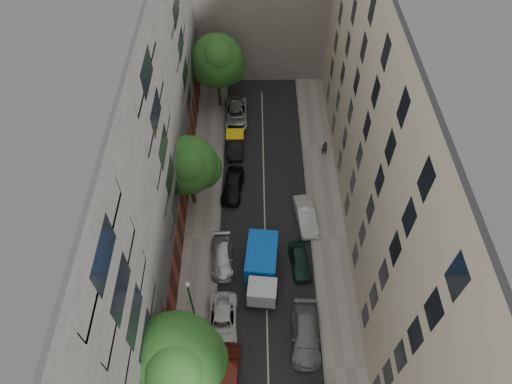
{
  "coord_description": "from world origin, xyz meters",
  "views": [
    {
      "loc": [
        -0.93,
        -21.56,
        33.17
      ],
      "look_at": [
        -0.79,
        0.36,
        6.0
      ],
      "focal_mm": 32.0,
      "sensor_mm": 36.0,
      "label": 1
    }
  ],
  "objects_px": {
    "car_left_1": "(228,372)",
    "lamp_post": "(191,299)",
    "car_left_3": "(222,257)",
    "car_left_4": "(233,185)",
    "car_left_2": "(222,322)",
    "tree_near": "(177,364)",
    "car_left_6": "(236,114)",
    "tree_far": "(218,62)",
    "car_right_3": "(306,216)",
    "tarp_truck": "(262,268)",
    "car_right_1": "(306,334)",
    "car_left_5": "(235,142)",
    "pedestrian": "(325,148)",
    "car_right_2": "(300,261)",
    "tree_mid": "(189,167)"
  },
  "relations": [
    {
      "from": "lamp_post",
      "to": "car_left_2",
      "type": "bearing_deg",
      "value": -9.18
    },
    {
      "from": "car_left_4",
      "to": "car_left_5",
      "type": "distance_m",
      "value": 5.6
    },
    {
      "from": "tarp_truck",
      "to": "tree_mid",
      "type": "distance_m",
      "value": 10.25
    },
    {
      "from": "tarp_truck",
      "to": "pedestrian",
      "type": "xyz_separation_m",
      "value": [
        6.4,
        13.61,
        -0.5
      ]
    },
    {
      "from": "car_left_3",
      "to": "car_left_5",
      "type": "height_order",
      "value": "car_left_5"
    },
    {
      "from": "tarp_truck",
      "to": "car_left_3",
      "type": "height_order",
      "value": "tarp_truck"
    },
    {
      "from": "car_left_3",
      "to": "tree_mid",
      "type": "xyz_separation_m",
      "value": [
        -2.7,
        6.09,
        4.37
      ]
    },
    {
      "from": "car_right_1",
      "to": "car_right_3",
      "type": "xyz_separation_m",
      "value": [
        0.8,
        10.67,
        -0.01
      ]
    },
    {
      "from": "car_left_5",
      "to": "car_right_2",
      "type": "distance_m",
      "value": 14.71
    },
    {
      "from": "car_right_2",
      "to": "tree_near",
      "type": "xyz_separation_m",
      "value": [
        -8.3,
        -10.02,
        5.44
      ]
    },
    {
      "from": "tree_mid",
      "to": "car_left_2",
      "type": "bearing_deg",
      "value": -75.78
    },
    {
      "from": "car_left_6",
      "to": "tree_near",
      "type": "relative_size",
      "value": 0.58
    },
    {
      "from": "car_left_1",
      "to": "car_left_4",
      "type": "relative_size",
      "value": 0.9
    },
    {
      "from": "car_left_3",
      "to": "tree_near",
      "type": "height_order",
      "value": "tree_near"
    },
    {
      "from": "car_left_3",
      "to": "tree_far",
      "type": "bearing_deg",
      "value": 89.51
    },
    {
      "from": "car_left_2",
      "to": "car_right_1",
      "type": "bearing_deg",
      "value": -9.72
    },
    {
      "from": "tree_far",
      "to": "car_left_4",
      "type": "bearing_deg",
      "value": -82.4
    },
    {
      "from": "car_left_1",
      "to": "car_left_2",
      "type": "xyz_separation_m",
      "value": [
        -0.54,
        3.6,
        0.01
      ]
    },
    {
      "from": "car_left_6",
      "to": "tree_far",
      "type": "bearing_deg",
      "value": 128.62
    },
    {
      "from": "car_left_1",
      "to": "car_right_2",
      "type": "bearing_deg",
      "value": 62.7
    },
    {
      "from": "car_left_2",
      "to": "tree_near",
      "type": "bearing_deg",
      "value": -114.63
    },
    {
      "from": "tarp_truck",
      "to": "car_left_1",
      "type": "xyz_separation_m",
      "value": [
        -2.44,
        -7.72,
        -0.83
      ]
    },
    {
      "from": "car_left_2",
      "to": "car_right_3",
      "type": "height_order",
      "value": "car_right_3"
    },
    {
      "from": "car_left_2",
      "to": "car_right_2",
      "type": "height_order",
      "value": "car_left_2"
    },
    {
      "from": "tarp_truck",
      "to": "car_left_2",
      "type": "bearing_deg",
      "value": -119.96
    },
    {
      "from": "car_right_1",
      "to": "pedestrian",
      "type": "relative_size",
      "value": 3.04
    },
    {
      "from": "lamp_post",
      "to": "car_left_1",
      "type": "bearing_deg",
      "value": -56.72
    },
    {
      "from": "car_left_2",
      "to": "tree_near",
      "type": "relative_size",
      "value": 0.53
    },
    {
      "from": "tarp_truck",
      "to": "car_left_5",
      "type": "distance_m",
      "value": 14.9
    },
    {
      "from": "car_left_5",
      "to": "pedestrian",
      "type": "relative_size",
      "value": 2.68
    },
    {
      "from": "tarp_truck",
      "to": "pedestrian",
      "type": "relative_size",
      "value": 3.63
    },
    {
      "from": "tree_mid",
      "to": "lamp_post",
      "type": "relative_size",
      "value": 1.25
    },
    {
      "from": "car_left_5",
      "to": "car_right_3",
      "type": "distance_m",
      "value": 11.15
    },
    {
      "from": "car_right_3",
      "to": "tree_far",
      "type": "relative_size",
      "value": 0.52
    },
    {
      "from": "car_left_3",
      "to": "car_right_1",
      "type": "relative_size",
      "value": 0.87
    },
    {
      "from": "car_left_1",
      "to": "car_right_3",
      "type": "bearing_deg",
      "value": 69.43
    },
    {
      "from": "car_left_1",
      "to": "car_left_6",
      "type": "bearing_deg",
      "value": 95.17
    },
    {
      "from": "car_left_1",
      "to": "lamp_post",
      "type": "relative_size",
      "value": 0.67
    },
    {
      "from": "car_left_5",
      "to": "car_right_1",
      "type": "relative_size",
      "value": 0.88
    },
    {
      "from": "tree_far",
      "to": "car_left_5",
      "type": "bearing_deg",
      "value": -75.07
    },
    {
      "from": "car_left_5",
      "to": "car_right_3",
      "type": "relative_size",
      "value": 1.01
    },
    {
      "from": "car_right_3",
      "to": "tarp_truck",
      "type": "bearing_deg",
      "value": -132.96
    },
    {
      "from": "car_left_5",
      "to": "tree_far",
      "type": "relative_size",
      "value": 0.53
    },
    {
      "from": "car_left_6",
      "to": "car_right_1",
      "type": "bearing_deg",
      "value": -77.78
    },
    {
      "from": "tarp_truck",
      "to": "car_right_2",
      "type": "bearing_deg",
      "value": 24.7
    },
    {
      "from": "car_left_5",
      "to": "car_right_1",
      "type": "xyz_separation_m",
      "value": [
        5.6,
        -19.8,
        -0.0
      ]
    },
    {
      "from": "car_left_5",
      "to": "lamp_post",
      "type": "xyz_separation_m",
      "value": [
        -2.58,
        -18.47,
        3.15
      ]
    },
    {
      "from": "car_left_1",
      "to": "tree_mid",
      "type": "relative_size",
      "value": 0.53
    },
    {
      "from": "car_left_3",
      "to": "car_left_4",
      "type": "xyz_separation_m",
      "value": [
        0.7,
        7.6,
        0.12
      ]
    },
    {
      "from": "car_right_1",
      "to": "tree_far",
      "type": "bearing_deg",
      "value": 107.98
    }
  ]
}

